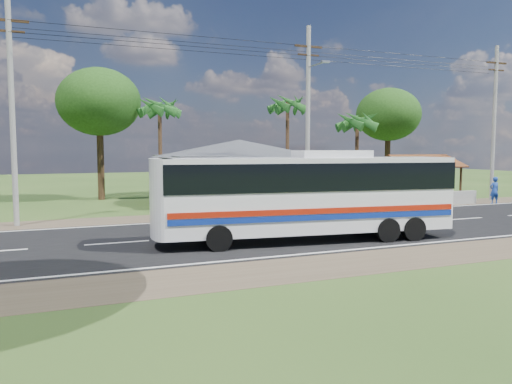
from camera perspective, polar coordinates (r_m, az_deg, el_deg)
ground at (r=23.49m, az=6.86°, el=-4.28°), size 120.00×120.00×0.00m
road at (r=23.49m, az=6.86°, el=-4.26°), size 120.00×16.00×0.03m
house at (r=35.46m, az=-1.93°, el=3.17°), size 12.40×10.00×5.00m
waiting_shed at (r=37.65m, az=18.00°, el=3.17°), size 5.20×4.48×3.35m
concrete_barrier at (r=34.95m, az=19.71°, el=-0.75°), size 7.00×0.30×0.90m
utility_poles at (r=30.23m, az=5.40°, el=8.76°), size 32.80×2.22×11.00m
palm_near at (r=37.58m, az=11.51°, el=7.85°), size 2.80×2.80×6.70m
palm_mid at (r=39.85m, az=3.63°, el=9.86°), size 2.80×2.80×8.20m
palm_far at (r=37.09m, az=-10.96°, el=9.40°), size 2.80×2.80×7.70m
tree_behind_house at (r=38.53m, az=-17.50°, el=9.75°), size 6.00×6.00×9.61m
tree_behind_shed at (r=45.47m, az=14.89°, el=8.50°), size 5.60×5.60×9.02m
coach_bus at (r=20.35m, az=6.06°, el=0.29°), size 12.12×3.96×3.70m
motorcycle at (r=29.51m, az=6.54°, el=-1.40°), size 2.02×1.32×1.01m
person at (r=37.55m, az=25.58°, el=0.16°), size 0.74×0.54×1.86m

